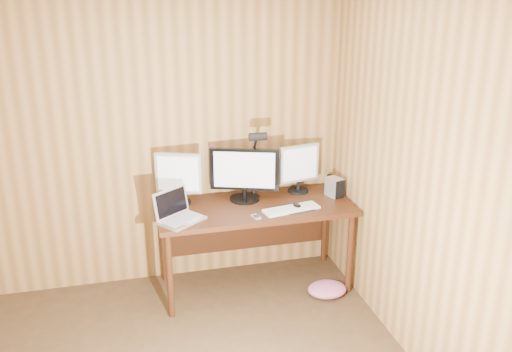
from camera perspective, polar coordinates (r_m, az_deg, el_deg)
name	(u,v)px	position (r m, az deg, el deg)	size (l,w,h in m)	color
room_shell	(147,253)	(2.64, -11.43, -7.96)	(4.00, 4.00, 4.00)	#48321B
desk	(252,215)	(4.55, -0.37, -4.16)	(1.60, 0.70, 0.75)	#3C1C0C
monitor_center	(245,174)	(4.47, -1.22, 0.26)	(0.55, 0.25, 0.45)	black
monitor_left	(179,177)	(4.43, -8.14, -0.11)	(0.37, 0.18, 0.43)	black
monitor_right	(299,167)	(4.66, 4.54, 0.94)	(0.37, 0.18, 0.42)	black
laptop	(177,213)	(4.19, -8.29, -3.85)	(0.41, 0.40, 0.23)	silver
keyboard	(291,209)	(4.35, 3.75, -3.47)	(0.48, 0.22, 0.02)	white
mousepad	(297,208)	(4.39, 4.33, -3.37)	(0.24, 0.19, 0.00)	black
mouse	(297,206)	(4.38, 4.33, -3.13)	(0.07, 0.10, 0.04)	black
hard_drive	(335,187)	(4.65, 8.28, -1.18)	(0.14, 0.17, 0.16)	silver
phone	(256,217)	(4.21, 0.00, -4.32)	(0.07, 0.10, 0.01)	silver
speaker	(329,180)	(4.88, 7.73, -0.46)	(0.05, 0.05, 0.11)	black
desk_lamp	(256,154)	(4.45, -0.01, 2.30)	(0.14, 0.21, 0.63)	black
fabric_pile	(327,289)	(4.66, 7.49, -11.73)	(0.33, 0.27, 0.10)	#CA628B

